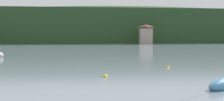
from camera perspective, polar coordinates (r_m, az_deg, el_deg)
wooded_hillside at (r=136.76m, az=-0.80°, el=4.30°), size 352.00×55.79×26.21m
shore_building_westcentral at (r=100.79m, az=6.88°, el=3.24°), size 4.58×3.17×7.09m
mooring_buoy_near at (r=31.64m, az=11.31°, el=-3.42°), size 0.43×0.43×0.43m
mooring_buoy_far at (r=24.36m, az=-1.39°, el=-5.40°), size 0.46×0.46×0.46m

